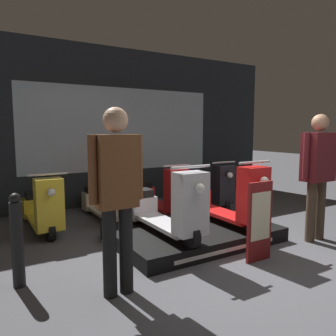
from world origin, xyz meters
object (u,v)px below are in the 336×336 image
at_px(scooter_backrow_0, 43,208).
at_px(person_right_browsing, 318,166).
at_px(scooter_display_right, 226,200).
at_px(person_left_browsing, 117,189).
at_px(scooter_backrow_2, 161,194).
at_px(scooter_backrow_3, 206,189).
at_px(street_bollard, 17,241).
at_px(scooter_display_left, 167,208).
at_px(price_sign_board, 259,221).
at_px(scooter_backrow_1, 108,201).

xyz_separation_m(scooter_backrow_0, person_right_browsing, (3.19, -2.41, 0.70)).
distance_m(scooter_display_right, person_left_browsing, 2.18).
relative_size(scooter_backrow_2, scooter_backrow_3, 1.00).
distance_m(person_left_browsing, street_bollard, 1.15).
xyz_separation_m(scooter_display_right, scooter_backrow_0, (-2.23, 1.64, -0.19)).
relative_size(scooter_display_left, price_sign_board, 1.75).
xyz_separation_m(scooter_backrow_1, person_left_browsing, (-0.80, -2.41, 0.66)).
height_order(scooter_display_left, price_sign_board, scooter_display_left).
xyz_separation_m(scooter_backrow_2, person_left_browsing, (-1.84, -2.41, 0.66)).
bearing_deg(scooter_display_right, scooter_display_left, 180.00).
height_order(scooter_backrow_0, street_bollard, scooter_backrow_0).
distance_m(scooter_display_left, scooter_backrow_3, 2.51).
height_order(scooter_display_right, street_bollard, scooter_display_right).
height_order(scooter_backrow_3, street_bollard, scooter_backrow_3).
bearing_deg(street_bollard, person_left_browsing, -39.26).
xyz_separation_m(scooter_backrow_0, scooter_backrow_3, (3.13, 0.00, 0.00)).
relative_size(scooter_backrow_1, person_left_browsing, 0.95).
distance_m(scooter_display_left, price_sign_board, 1.16).
bearing_deg(scooter_display_right, person_left_browsing, -158.79).
distance_m(scooter_display_right, street_bollard, 2.78).
distance_m(scooter_backrow_3, person_left_browsing, 3.82).
xyz_separation_m(scooter_display_left, price_sign_board, (0.73, -0.89, -0.06)).
bearing_deg(scooter_backrow_2, street_bollard, -146.10).
relative_size(scooter_display_left, scooter_backrow_3, 1.00).
bearing_deg(scooter_backrow_2, price_sign_board, -92.68).
distance_m(scooter_backrow_1, scooter_backrow_2, 1.04).
xyz_separation_m(scooter_backrow_0, scooter_backrow_1, (1.04, 0.00, 0.00)).
bearing_deg(price_sign_board, scooter_display_right, 73.58).
height_order(scooter_display_left, street_bollard, scooter_display_left).
height_order(scooter_backrow_3, person_right_browsing, person_right_browsing).
height_order(scooter_backrow_2, street_bollard, scooter_backrow_2).
height_order(person_left_browsing, street_bollard, person_left_browsing).
xyz_separation_m(scooter_display_right, scooter_backrow_3, (0.90, 1.64, -0.19)).
distance_m(scooter_backrow_1, person_left_browsing, 2.63).
xyz_separation_m(scooter_display_right, price_sign_board, (-0.26, -0.89, -0.06)).
bearing_deg(scooter_backrow_3, scooter_display_right, -118.71).
distance_m(scooter_backrow_0, price_sign_board, 3.21).
xyz_separation_m(scooter_display_left, scooter_backrow_3, (1.89, 1.64, -0.19)).
relative_size(scooter_backrow_3, price_sign_board, 1.75).
height_order(scooter_display_left, person_left_browsing, person_left_browsing).
relative_size(scooter_backrow_2, price_sign_board, 1.75).
bearing_deg(scooter_backrow_3, price_sign_board, -114.64).
bearing_deg(scooter_display_left, person_left_browsing, -142.15).
distance_m(person_left_browsing, person_right_browsing, 2.95).
relative_size(scooter_backrow_0, street_bollard, 1.76).
distance_m(scooter_backrow_1, street_bollard, 2.38).
distance_m(person_right_browsing, street_bollard, 3.84).
relative_size(scooter_display_left, scooter_display_right, 1.00).
height_order(scooter_backrow_0, scooter_backrow_3, same).
distance_m(scooter_display_left, street_bollard, 1.79).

